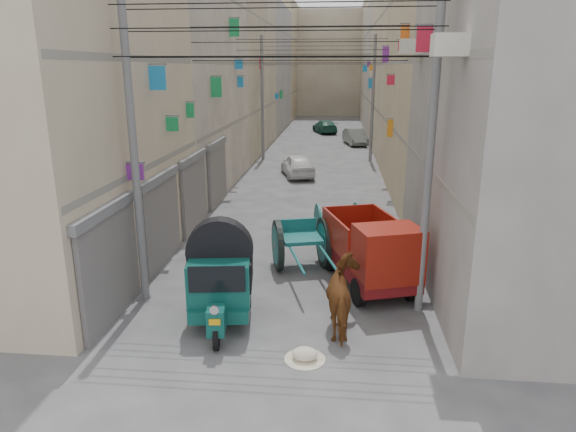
# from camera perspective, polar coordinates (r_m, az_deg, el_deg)

# --- Properties ---
(building_row_left) EXTENTS (8.00, 62.00, 14.00)m
(building_row_left) POSITION_cam_1_polar(r_m,az_deg,el_deg) (41.45, -7.91, 16.67)
(building_row_left) COLOR #C2B093
(building_row_left) RESTS_ON ground
(building_row_right) EXTENTS (8.00, 62.00, 14.00)m
(building_row_right) POSITION_cam_1_polar(r_m,az_deg,el_deg) (40.89, 15.44, 16.27)
(building_row_right) COLOR #9A9490
(building_row_right) RESTS_ON ground
(end_cap_building) EXTENTS (22.00, 10.00, 13.00)m
(end_cap_building) POSITION_cam_1_polar(r_m,az_deg,el_deg) (72.25, 4.63, 16.49)
(end_cap_building) COLOR #B8AA91
(end_cap_building) RESTS_ON ground
(shutters_left) EXTENTS (0.18, 14.40, 2.88)m
(shutters_left) POSITION_cam_1_polar(r_m,az_deg,el_deg) (18.01, -11.93, 1.43)
(shutters_left) COLOR #535258
(shutters_left) RESTS_ON ground
(signboards) EXTENTS (8.22, 40.52, 5.67)m
(signboards) POSITION_cam_1_polar(r_m,az_deg,el_deg) (28.04, 2.64, 10.94)
(signboards) COLOR orange
(signboards) RESTS_ON ground
(ac_units) EXTENTS (0.70, 6.55, 3.35)m
(ac_units) POSITION_cam_1_polar(r_m,az_deg,el_deg) (14.15, 15.64, 21.59)
(ac_units) COLOR beige
(ac_units) RESTS_ON ground
(utility_poles) EXTENTS (7.40, 22.20, 8.00)m
(utility_poles) POSITION_cam_1_polar(r_m,az_deg,el_deg) (23.36, 2.06, 11.31)
(utility_poles) COLOR slate
(utility_poles) RESTS_ON ground
(overhead_cables) EXTENTS (7.40, 22.52, 1.12)m
(overhead_cables) POSITION_cam_1_polar(r_m,az_deg,el_deg) (20.70, 1.66, 18.37)
(overhead_cables) COLOR black
(overhead_cables) RESTS_ON ground
(auto_rickshaw) EXTENTS (1.84, 2.86, 1.96)m
(auto_rickshaw) POSITION_cam_1_polar(r_m,az_deg,el_deg) (12.51, -7.47, -6.56)
(auto_rickshaw) COLOR black
(auto_rickshaw) RESTS_ON ground
(tonga_cart) EXTENTS (2.16, 3.65, 1.55)m
(tonga_cart) POSITION_cam_1_polar(r_m,az_deg,el_deg) (15.71, 1.47, -3.00)
(tonga_cart) COLOR black
(tonga_cart) RESTS_ON ground
(mini_truck) EXTENTS (2.72, 4.04, 2.09)m
(mini_truck) POSITION_cam_1_polar(r_m,az_deg,el_deg) (14.24, 9.60, -4.46)
(mini_truck) COLOR black
(mini_truck) RESTS_ON ground
(second_cart) EXTENTS (1.72, 1.59, 1.31)m
(second_cart) POSITION_cam_1_polar(r_m,az_deg,el_deg) (18.52, 5.47, -0.43)
(second_cart) COLOR #145757
(second_cart) RESTS_ON ground
(feed_sack) EXTENTS (0.55, 0.44, 0.27)m
(feed_sack) POSITION_cam_1_polar(r_m,az_deg,el_deg) (11.23, 1.89, -15.06)
(feed_sack) COLOR beige
(feed_sack) RESTS_ON ground
(horse) EXTENTS (1.14, 2.07, 1.67)m
(horse) POSITION_cam_1_polar(r_m,az_deg,el_deg) (12.10, 6.45, -8.98)
(horse) COLOR brown
(horse) RESTS_ON ground
(distant_car_white) EXTENTS (2.44, 4.03, 1.28)m
(distant_car_white) POSITION_cam_1_polar(r_m,az_deg,el_deg) (29.33, 1.08, 5.68)
(distant_car_white) COLOR silver
(distant_car_white) RESTS_ON ground
(distant_car_grey) EXTENTS (2.10, 4.05, 1.27)m
(distant_car_grey) POSITION_cam_1_polar(r_m,az_deg,el_deg) (42.11, 7.47, 8.72)
(distant_car_grey) COLOR #575C59
(distant_car_grey) RESTS_ON ground
(distant_car_green) EXTENTS (2.75, 4.44, 1.20)m
(distant_car_green) POSITION_cam_1_polar(r_m,az_deg,el_deg) (49.76, 4.12, 9.89)
(distant_car_green) COLOR #1B503D
(distant_car_green) RESTS_ON ground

